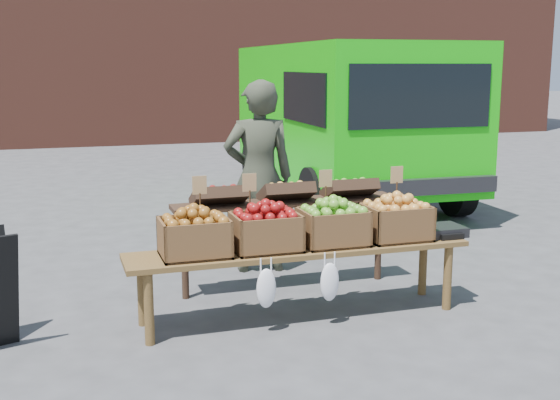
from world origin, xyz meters
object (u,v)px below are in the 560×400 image
object	(u,v)px
crate_red_apples	(333,227)
back_table	(286,231)
display_bench	(300,282)
vendor	(259,177)
crate_russet_pears	(266,232)
weighing_scale	(442,230)
delivery_van	(345,123)
crate_golden_apples	(194,237)
crate_green_apples	(396,222)

from	to	relation	value
crate_red_apples	back_table	bearing A→B (deg)	101.75
back_table	display_bench	xyz separation A→B (m)	(-0.13, -0.72, -0.24)
vendor	crate_russet_pears	world-z (taller)	vendor
weighing_scale	back_table	bearing A→B (deg)	147.38
delivery_van	crate_golden_apples	distance (m)	5.51
delivery_van	back_table	xyz separation A→B (m)	(-2.17, -3.80, -0.60)
back_table	crate_russet_pears	xyz separation A→B (m)	(-0.40, -0.72, 0.19)
crate_russet_pears	weighing_scale	xyz separation A→B (m)	(1.52, 0.00, -0.10)
delivery_van	crate_green_apples	xyz separation A→B (m)	(-1.47, -4.52, -0.41)
back_table	crate_golden_apples	xyz separation A→B (m)	(-0.95, -0.72, 0.19)
crate_golden_apples	crate_red_apples	xyz separation A→B (m)	(1.10, 0.00, 0.00)
back_table	display_bench	size ratio (longest dim) A/B	0.78
crate_golden_apples	back_table	bearing A→B (deg)	37.15
crate_green_apples	weighing_scale	distance (m)	0.44
back_table	crate_red_apples	bearing A→B (deg)	-78.25
crate_green_apples	crate_russet_pears	bearing A→B (deg)	180.00
back_table	crate_russet_pears	bearing A→B (deg)	-119.07
crate_golden_apples	weighing_scale	size ratio (longest dim) A/B	1.47
crate_golden_apples	crate_russet_pears	distance (m)	0.55
crate_russet_pears	back_table	bearing A→B (deg)	60.93
back_table	crate_green_apples	world-z (taller)	back_table
vendor	back_table	size ratio (longest dim) A/B	0.87
delivery_van	crate_red_apples	world-z (taller)	delivery_van
display_bench	back_table	bearing A→B (deg)	80.13
back_table	crate_red_apples	distance (m)	0.76
delivery_van	display_bench	distance (m)	5.14
delivery_van	crate_russet_pears	xyz separation A→B (m)	(-2.57, -4.52, -0.41)
back_table	crate_russet_pears	size ratio (longest dim) A/B	4.20
back_table	crate_russet_pears	world-z (taller)	back_table
delivery_van	crate_golden_apples	xyz separation A→B (m)	(-3.12, -4.52, -0.41)
crate_russet_pears	crate_green_apples	distance (m)	1.10
crate_golden_apples	weighing_scale	xyz separation A→B (m)	(2.07, 0.00, -0.10)
delivery_van	crate_russet_pears	size ratio (longest dim) A/B	9.97
weighing_scale	crate_russet_pears	bearing A→B (deg)	180.00
delivery_van	back_table	bearing A→B (deg)	-118.04
crate_russet_pears	crate_green_apples	bearing A→B (deg)	0.00
back_table	crate_green_apples	size ratio (longest dim) A/B	4.20
crate_red_apples	crate_golden_apples	bearing A→B (deg)	180.00
weighing_scale	delivery_van	bearing A→B (deg)	76.99
delivery_van	crate_golden_apples	size ratio (longest dim) A/B	9.97
back_table	crate_golden_apples	size ratio (longest dim) A/B	4.20
vendor	crate_russet_pears	distance (m)	1.40
vendor	weighing_scale	world-z (taller)	vendor
back_table	weighing_scale	bearing A→B (deg)	-32.62
display_bench	crate_red_apples	world-z (taller)	crate_red_apples
crate_red_apples	crate_green_apples	distance (m)	0.55
vendor	display_bench	world-z (taller)	vendor
crate_golden_apples	crate_russet_pears	size ratio (longest dim) A/B	1.00
crate_russet_pears	crate_red_apples	xyz separation A→B (m)	(0.55, 0.00, 0.00)
delivery_van	display_bench	xyz separation A→B (m)	(-2.29, -4.52, -0.83)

